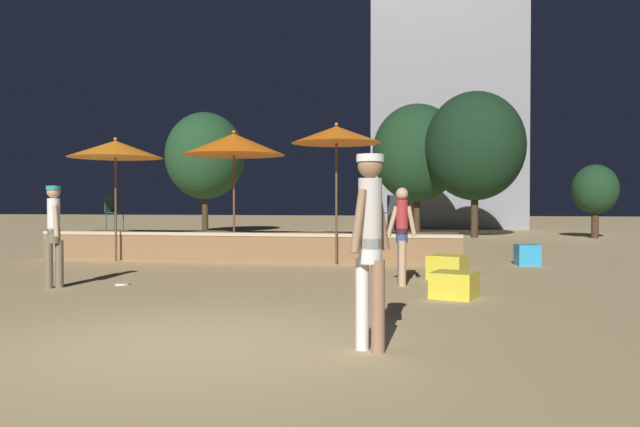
{
  "coord_description": "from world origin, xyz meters",
  "views": [
    {
      "loc": [
        2.42,
        -5.81,
        1.41
      ],
      "look_at": [
        0.0,
        7.62,
        1.17
      ],
      "focal_mm": 35.0,
      "sensor_mm": 36.0,
      "label": 1
    }
  ],
  "objects_px": {
    "patio_umbrella_0": "(336,135)",
    "patio_umbrella_1": "(234,144)",
    "person_0": "(54,231)",
    "bistro_chair_1": "(392,209)",
    "background_tree_4": "(205,156)",
    "bistro_chair_0": "(112,209)",
    "background_tree_0": "(475,146)",
    "frisbee_disc": "(122,284)",
    "patio_umbrella_2": "(115,149)",
    "cube_seat_1": "(527,255)",
    "person_1": "(402,233)",
    "background_tree_3": "(475,165)",
    "cube_seat_0": "(448,267)",
    "cube_seat_2": "(454,285)",
    "person_2": "(370,236)",
    "background_tree_1": "(595,190)",
    "background_tree_2": "(417,153)"
  },
  "relations": [
    {
      "from": "patio_umbrella_0",
      "to": "patio_umbrella_1",
      "type": "bearing_deg",
      "value": 173.3
    },
    {
      "from": "person_0",
      "to": "bistro_chair_1",
      "type": "xyz_separation_m",
      "value": [
        5.15,
        6.39,
        0.29
      ]
    },
    {
      "from": "background_tree_4",
      "to": "bistro_chair_0",
      "type": "bearing_deg",
      "value": -80.8
    },
    {
      "from": "background_tree_0",
      "to": "frisbee_disc",
      "type": "bearing_deg",
      "value": -113.39
    },
    {
      "from": "patio_umbrella_2",
      "to": "cube_seat_1",
      "type": "height_order",
      "value": "patio_umbrella_2"
    },
    {
      "from": "bistro_chair_1",
      "to": "frisbee_disc",
      "type": "bearing_deg",
      "value": -103.37
    },
    {
      "from": "patio_umbrella_0",
      "to": "cube_seat_1",
      "type": "xyz_separation_m",
      "value": [
        4.24,
        0.56,
        -2.7
      ]
    },
    {
      "from": "patio_umbrella_0",
      "to": "bistro_chair_1",
      "type": "xyz_separation_m",
      "value": [
        1.16,
        1.73,
        -1.7
      ]
    },
    {
      "from": "person_1",
      "to": "background_tree_3",
      "type": "height_order",
      "value": "background_tree_3"
    },
    {
      "from": "cube_seat_0",
      "to": "cube_seat_1",
      "type": "height_order",
      "value": "cube_seat_1"
    },
    {
      "from": "cube_seat_2",
      "to": "person_2",
      "type": "bearing_deg",
      "value": -104.36
    },
    {
      "from": "background_tree_0",
      "to": "background_tree_1",
      "type": "distance_m",
      "value": 4.94
    },
    {
      "from": "patio_umbrella_1",
      "to": "bistro_chair_0",
      "type": "bearing_deg",
      "value": 166.63
    },
    {
      "from": "patio_umbrella_0",
      "to": "bistro_chair_1",
      "type": "height_order",
      "value": "patio_umbrella_0"
    },
    {
      "from": "background_tree_3",
      "to": "background_tree_1",
      "type": "bearing_deg",
      "value": 4.41
    },
    {
      "from": "background_tree_4",
      "to": "patio_umbrella_0",
      "type": "bearing_deg",
      "value": -58.3
    },
    {
      "from": "cube_seat_0",
      "to": "cube_seat_2",
      "type": "xyz_separation_m",
      "value": [
        0.04,
        -2.3,
        -0.03
      ]
    },
    {
      "from": "person_0",
      "to": "background_tree_1",
      "type": "xyz_separation_m",
      "value": [
        12.42,
        16.65,
        0.96
      ]
    },
    {
      "from": "cube_seat_0",
      "to": "background_tree_1",
      "type": "distance_m",
      "value": 15.55
    },
    {
      "from": "cube_seat_0",
      "to": "frisbee_disc",
      "type": "height_order",
      "value": "cube_seat_0"
    },
    {
      "from": "patio_umbrella_2",
      "to": "bistro_chair_0",
      "type": "relative_size",
      "value": 3.3
    },
    {
      "from": "background_tree_1",
      "to": "background_tree_4",
      "type": "bearing_deg",
      "value": 176.26
    },
    {
      "from": "patio_umbrella_0",
      "to": "person_0",
      "type": "xyz_separation_m",
      "value": [
        -3.99,
        -4.67,
        -1.99
      ]
    },
    {
      "from": "person_2",
      "to": "background_tree_3",
      "type": "height_order",
      "value": "background_tree_3"
    },
    {
      "from": "bistro_chair_1",
      "to": "background_tree_3",
      "type": "distance_m",
      "value": 10.38
    },
    {
      "from": "patio_umbrella_2",
      "to": "background_tree_3",
      "type": "height_order",
      "value": "background_tree_3"
    },
    {
      "from": "patio_umbrella_0",
      "to": "person_2",
      "type": "relative_size",
      "value": 1.71
    },
    {
      "from": "background_tree_3",
      "to": "person_1",
      "type": "bearing_deg",
      "value": -98.23
    },
    {
      "from": "cube_seat_2",
      "to": "bistro_chair_0",
      "type": "height_order",
      "value": "bistro_chair_0"
    },
    {
      "from": "background_tree_0",
      "to": "patio_umbrella_1",
      "type": "bearing_deg",
      "value": -118.94
    },
    {
      "from": "person_0",
      "to": "background_tree_3",
      "type": "height_order",
      "value": "background_tree_3"
    },
    {
      "from": "background_tree_4",
      "to": "background_tree_2",
      "type": "bearing_deg",
      "value": 3.41
    },
    {
      "from": "patio_umbrella_1",
      "to": "background_tree_4",
      "type": "distance_m",
      "value": 13.94
    },
    {
      "from": "frisbee_disc",
      "to": "background_tree_0",
      "type": "height_order",
      "value": "background_tree_0"
    },
    {
      "from": "patio_umbrella_2",
      "to": "cube_seat_1",
      "type": "relative_size",
      "value": 5.42
    },
    {
      "from": "person_2",
      "to": "background_tree_0",
      "type": "bearing_deg",
      "value": 113.36
    },
    {
      "from": "patio_umbrella_0",
      "to": "background_tree_4",
      "type": "bearing_deg",
      "value": 121.7
    },
    {
      "from": "bistro_chair_0",
      "to": "background_tree_3",
      "type": "bearing_deg",
      "value": -26.42
    },
    {
      "from": "bistro_chair_0",
      "to": "cube_seat_2",
      "type": "bearing_deg",
      "value": -106.52
    },
    {
      "from": "bistro_chair_1",
      "to": "background_tree_0",
      "type": "height_order",
      "value": "background_tree_0"
    },
    {
      "from": "background_tree_2",
      "to": "cube_seat_2",
      "type": "bearing_deg",
      "value": -86.88
    },
    {
      "from": "background_tree_1",
      "to": "background_tree_3",
      "type": "distance_m",
      "value": 4.75
    },
    {
      "from": "person_1",
      "to": "background_tree_1",
      "type": "distance_m",
      "value": 16.8
    },
    {
      "from": "patio_umbrella_0",
      "to": "person_0",
      "type": "height_order",
      "value": "patio_umbrella_0"
    },
    {
      "from": "patio_umbrella_1",
      "to": "cube_seat_0",
      "type": "bearing_deg",
      "value": -27.38
    },
    {
      "from": "person_2",
      "to": "bistro_chair_1",
      "type": "xyz_separation_m",
      "value": [
        -0.41,
        9.82,
        0.15
      ]
    },
    {
      "from": "background_tree_0",
      "to": "bistro_chair_1",
      "type": "bearing_deg",
      "value": -104.88
    },
    {
      "from": "cube_seat_0",
      "to": "bistro_chair_0",
      "type": "distance_m",
      "value": 9.28
    },
    {
      "from": "person_2",
      "to": "bistro_chair_0",
      "type": "xyz_separation_m",
      "value": [
        -7.7,
        9.25,
        0.15
      ]
    },
    {
      "from": "patio_umbrella_1",
      "to": "person_1",
      "type": "height_order",
      "value": "patio_umbrella_1"
    }
  ]
}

